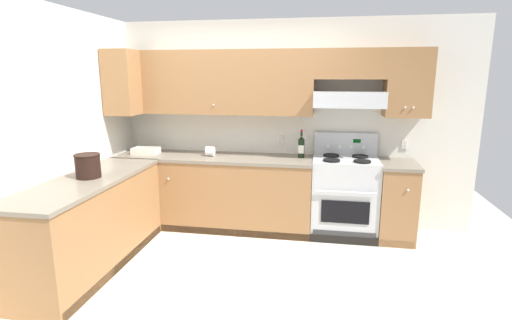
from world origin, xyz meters
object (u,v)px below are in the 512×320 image
at_px(stove, 344,196).
at_px(bucket, 88,165).
at_px(wine_bottle, 301,146).
at_px(bowl, 146,152).
at_px(paper_towel_roll, 210,151).

height_order(stove, bucket, stove).
bearing_deg(stove, wine_bottle, 171.08).
xyz_separation_m(stove, wine_bottle, (-0.53, 0.08, 0.57)).
distance_m(wine_bottle, bowl, 1.96).
bearing_deg(bucket, wine_bottle, 33.27).
distance_m(stove, paper_towel_roll, 1.71).
bearing_deg(bowl, wine_bottle, 2.93).
xyz_separation_m(stove, bowl, (-2.49, -0.02, 0.46)).
bearing_deg(stove, paper_towel_roll, -179.70).
relative_size(bowl, paper_towel_roll, 2.81).
bearing_deg(wine_bottle, bowl, -177.07).
height_order(bucket, paper_towel_roll, bucket).
xyz_separation_m(stove, bucket, (-2.51, -1.22, 0.55)).
height_order(wine_bottle, bucket, wine_bottle).
height_order(bowl, bucket, bucket).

